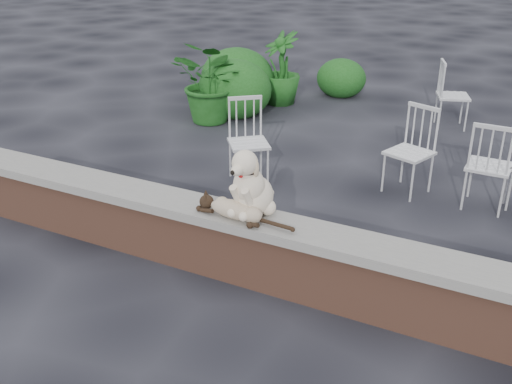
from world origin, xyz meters
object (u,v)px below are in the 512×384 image
at_px(dog, 254,180).
at_px(chair_a, 249,142).
at_px(chair_e, 453,95).
at_px(chair_b, 410,151).
at_px(cat, 236,209).
at_px(potted_plant_a, 212,82).
at_px(chair_c, 489,165).
at_px(potted_plant_b, 281,68).

height_order(dog, chair_a, dog).
height_order(dog, chair_e, dog).
height_order(chair_a, chair_b, same).
bearing_deg(cat, chair_e, 88.51).
distance_m(chair_a, potted_plant_a, 2.22).
height_order(cat, chair_a, chair_a).
bearing_deg(dog, chair_e, 89.16).
relative_size(chair_b, chair_c, 1.00).
distance_m(dog, potted_plant_b, 5.09).
bearing_deg(potted_plant_a, chair_b, -20.14).
bearing_deg(chair_e, chair_b, 160.64).
bearing_deg(chair_c, potted_plant_a, -15.03).
relative_size(dog, potted_plant_a, 0.49).
bearing_deg(chair_c, chair_e, -70.88).
xyz_separation_m(chair_a, chair_b, (1.66, 0.52, 0.00)).
relative_size(potted_plant_a, potted_plant_b, 1.05).
bearing_deg(potted_plant_a, chair_c, -16.33).
bearing_deg(chair_a, potted_plant_a, 92.38).
bearing_deg(potted_plant_b, chair_a, -71.60).
bearing_deg(dog, chair_c, 63.42).
bearing_deg(chair_b, chair_c, 19.08).
xyz_separation_m(chair_e, potted_plant_b, (-2.66, -0.02, 0.10)).
distance_m(chair_b, chair_c, 0.81).
height_order(cat, potted_plant_b, potted_plant_b).
bearing_deg(potted_plant_b, potted_plant_a, -109.17).
relative_size(chair_a, chair_e, 1.00).
xyz_separation_m(dog, cat, (-0.08, -0.15, -0.21)).
relative_size(chair_c, potted_plant_b, 0.82).
bearing_deg(cat, chair_b, 79.39).
distance_m(chair_a, chair_b, 1.74).
bearing_deg(chair_c, chair_a, 13.12).
bearing_deg(cat, potted_plant_b, 118.89).
xyz_separation_m(dog, potted_plant_b, (-1.94, 4.70, -0.30)).
distance_m(chair_a, chair_c, 2.52).
height_order(chair_b, chair_c, same).
relative_size(chair_b, chair_e, 1.00).
bearing_deg(potted_plant_b, cat, -69.01).
bearing_deg(potted_plant_b, chair_c, -35.54).
relative_size(cat, chair_c, 1.07).
bearing_deg(dog, potted_plant_a, 133.34).
relative_size(chair_a, potted_plant_a, 0.78).
distance_m(dog, chair_e, 4.79).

